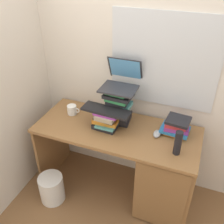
% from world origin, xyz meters
% --- Properties ---
extents(ground_plane, '(6.00, 6.00, 0.00)m').
position_xyz_m(ground_plane, '(0.00, 0.00, 0.00)').
color(ground_plane, brown).
extents(wall_back, '(6.00, 0.06, 2.60)m').
position_xyz_m(wall_back, '(0.00, 0.34, 1.30)').
color(wall_back, silver).
rests_on(wall_back, ground).
extents(wall_left, '(0.05, 6.00, 2.60)m').
position_xyz_m(wall_left, '(-0.91, 0.00, 1.30)').
color(wall_left, beige).
rests_on(wall_left, ground).
extents(desk, '(1.44, 0.60, 0.75)m').
position_xyz_m(desk, '(0.37, -0.02, 0.41)').
color(desk, olive).
rests_on(desk, ground).
extents(book_stack_tall, '(0.25, 0.21, 0.33)m').
position_xyz_m(book_stack_tall, '(-0.03, 0.12, 0.90)').
color(book_stack_tall, black).
rests_on(book_stack_tall, desk).
extents(book_stack_keyboard_riser, '(0.24, 0.19, 0.17)m').
position_xyz_m(book_stack_keyboard_riser, '(-0.09, -0.02, 0.83)').
color(book_stack_keyboard_riser, black).
rests_on(book_stack_keyboard_riser, desk).
extents(book_stack_side, '(0.25, 0.19, 0.15)m').
position_xyz_m(book_stack_side, '(0.49, 0.12, 0.82)').
color(book_stack_side, orange).
rests_on(book_stack_side, desk).
extents(laptop, '(0.30, 0.33, 0.23)m').
position_xyz_m(laptop, '(-0.03, 0.18, 1.13)').
color(laptop, '#2D2D33').
rests_on(laptop, book_stack_tall).
extents(keyboard, '(0.43, 0.16, 0.02)m').
position_xyz_m(keyboard, '(-0.09, -0.02, 0.93)').
color(keyboard, black).
rests_on(keyboard, book_stack_keyboard_riser).
extents(computer_mouse, '(0.06, 0.10, 0.04)m').
position_xyz_m(computer_mouse, '(0.35, 0.04, 0.76)').
color(computer_mouse, '#A5A8AD').
rests_on(computer_mouse, desk).
extents(mug, '(0.13, 0.09, 0.09)m').
position_xyz_m(mug, '(-0.48, 0.07, 0.79)').
color(mug, white).
rests_on(mug, desk).
extents(water_bottle, '(0.06, 0.06, 0.20)m').
position_xyz_m(water_bottle, '(0.54, -0.13, 0.85)').
color(water_bottle, black).
rests_on(water_bottle, desk).
extents(wastebasket, '(0.23, 0.23, 0.28)m').
position_xyz_m(wastebasket, '(-0.53, -0.36, 0.14)').
color(wastebasket, silver).
rests_on(wastebasket, ground).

